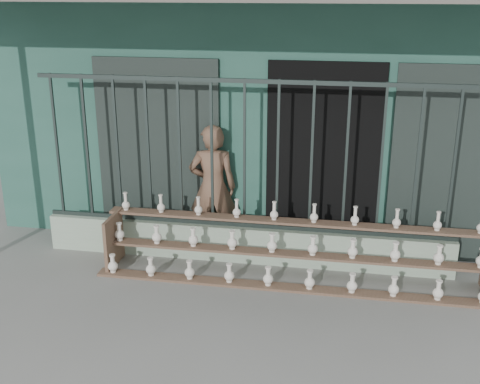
# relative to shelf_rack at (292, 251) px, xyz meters

# --- Properties ---
(ground) EXTENTS (60.00, 60.00, 0.00)m
(ground) POSITION_rel_shelf_rack_xyz_m (-0.62, -0.89, -0.36)
(ground) COLOR slate
(workshop_building) EXTENTS (7.40, 6.60, 3.21)m
(workshop_building) POSITION_rel_shelf_rack_xyz_m (-0.62, 3.34, 1.26)
(workshop_building) COLOR #295748
(workshop_building) RESTS_ON ground
(parapet_wall) EXTENTS (5.00, 0.20, 0.45)m
(parapet_wall) POSITION_rel_shelf_rack_xyz_m (-0.62, 0.41, -0.13)
(parapet_wall) COLOR #9EB59B
(parapet_wall) RESTS_ON ground
(security_fence) EXTENTS (5.00, 0.04, 1.80)m
(security_fence) POSITION_rel_shelf_rack_xyz_m (-0.62, 0.41, 0.99)
(security_fence) COLOR #283330
(security_fence) RESTS_ON parapet_wall
(shelf_rack) EXTENTS (4.50, 0.68, 0.85)m
(shelf_rack) POSITION_rel_shelf_rack_xyz_m (0.00, 0.00, 0.00)
(shelf_rack) COLOR brown
(shelf_rack) RESTS_ON ground
(elderly_woman) EXTENTS (0.65, 0.48, 1.63)m
(elderly_woman) POSITION_rel_shelf_rack_xyz_m (-1.08, 0.74, 0.46)
(elderly_woman) COLOR brown
(elderly_woman) RESTS_ON ground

